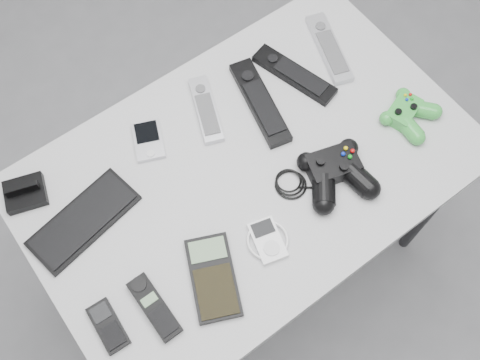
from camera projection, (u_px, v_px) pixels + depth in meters
floor at (261, 268)px, 1.91m from camera, size 3.50×3.50×0.00m
desk at (248, 178)px, 1.35m from camera, size 1.03×0.66×0.69m
pda_keyboard at (84, 220)px, 1.24m from camera, size 0.27×0.15×0.02m
dock_bracket at (23, 191)px, 1.25m from camera, size 0.11×0.10×0.05m
pda at (148, 140)px, 1.32m from camera, size 0.10×0.12×0.02m
remote_silver_a at (206, 109)px, 1.35m from camera, size 0.11×0.19×0.02m
remote_black_a at (260, 102)px, 1.36m from camera, size 0.11×0.26×0.03m
remote_black_b at (294, 74)px, 1.40m from camera, size 0.11×0.23×0.02m
remote_silver_b at (329, 48)px, 1.43m from camera, size 0.12×0.22×0.02m
mobile_phone at (108, 326)px, 1.14m from camera, size 0.05×0.11×0.02m
cordless_handset at (154, 307)px, 1.15m from camera, size 0.05×0.15×0.02m
calculator at (213, 277)px, 1.18m from camera, size 0.16×0.21×0.02m
mp3_player at (268, 240)px, 1.22m from camera, size 0.11×0.12×0.02m
controller_black at (336, 171)px, 1.27m from camera, size 0.31×0.24×0.06m
controller_green at (408, 113)px, 1.34m from camera, size 0.16×0.16×0.04m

